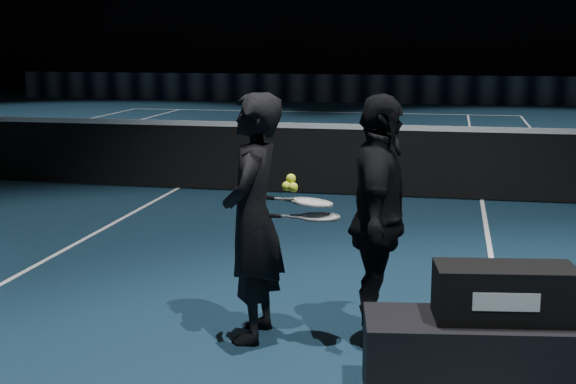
# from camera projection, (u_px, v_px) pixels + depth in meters

# --- Properties ---
(floor) EXTENTS (36.00, 36.00, 0.00)m
(floor) POSITION_uv_depth(u_px,v_px,m) (178.00, 189.00, 11.12)
(floor) COLOR #0E1B32
(floor) RESTS_ON ground
(court_lines) EXTENTS (10.98, 23.78, 0.01)m
(court_lines) POSITION_uv_depth(u_px,v_px,m) (178.00, 188.00, 11.12)
(court_lines) COLOR white
(court_lines) RESTS_ON floor
(net_mesh) EXTENTS (12.80, 0.02, 0.86)m
(net_mesh) POSITION_uv_depth(u_px,v_px,m) (177.00, 156.00, 11.04)
(net_mesh) COLOR black
(net_mesh) RESTS_ON floor
(net_tape) EXTENTS (12.80, 0.03, 0.07)m
(net_tape) POSITION_uv_depth(u_px,v_px,m) (176.00, 123.00, 10.95)
(net_tape) COLOR white
(net_tape) RESTS_ON net_mesh
(sponsor_backdrop) EXTENTS (22.00, 0.15, 0.90)m
(sponsor_backdrop) POSITION_uv_depth(u_px,v_px,m) (337.00, 88.00, 25.95)
(sponsor_backdrop) COLOR black
(sponsor_backdrop) RESTS_ON floor
(player_bench) EXTENTS (1.63, 0.75, 0.47)m
(player_bench) POSITION_uv_depth(u_px,v_px,m) (501.00, 358.00, 4.63)
(player_bench) COLOR black
(player_bench) RESTS_ON floor
(racket_bag) EXTENTS (0.83, 0.45, 0.32)m
(racket_bag) POSITION_uv_depth(u_px,v_px,m) (504.00, 293.00, 4.56)
(racket_bag) COLOR black
(racket_bag) RESTS_ON player_bench
(bag_signature) EXTENTS (0.36, 0.06, 0.11)m
(bag_signature) POSITION_uv_depth(u_px,v_px,m) (506.00, 302.00, 4.39)
(bag_signature) COLOR white
(bag_signature) RESTS_ON racket_bag
(player_a) EXTENTS (0.42, 0.63, 1.70)m
(player_a) POSITION_uv_depth(u_px,v_px,m) (253.00, 218.00, 5.44)
(player_a) COLOR black
(player_a) RESTS_ON floor
(player_b) EXTENTS (0.47, 1.02, 1.70)m
(player_b) POSITION_uv_depth(u_px,v_px,m) (379.00, 221.00, 5.35)
(player_b) COLOR black
(player_b) RESTS_ON floor
(racket_lower) EXTENTS (0.70, 0.28, 0.03)m
(racket_lower) POSITION_uv_depth(u_px,v_px,m) (319.00, 217.00, 5.39)
(racket_lower) COLOR black
(racket_lower) RESTS_ON player_a
(racket_upper) EXTENTS (0.71, 0.33, 0.10)m
(racket_upper) POSITION_uv_depth(u_px,v_px,m) (312.00, 202.00, 5.42)
(racket_upper) COLOR black
(racket_upper) RESTS_ON player_b
(tennis_balls) EXTENTS (0.12, 0.10, 0.12)m
(tennis_balls) POSITION_uv_depth(u_px,v_px,m) (290.00, 184.00, 5.37)
(tennis_balls) COLOR #D3E330
(tennis_balls) RESTS_ON racket_upper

